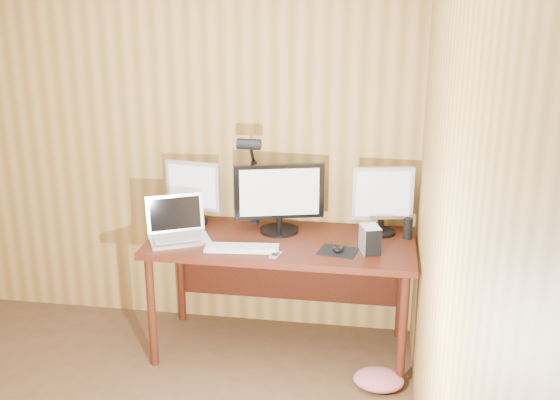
% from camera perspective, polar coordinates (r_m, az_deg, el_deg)
% --- Properties ---
extents(desk, '(1.60, 0.70, 0.75)m').
position_cam_1_polar(desk, '(4.07, 0.27, -4.73)').
color(desk, '#40180D').
rests_on(desk, floor).
extents(monitor_center, '(0.54, 0.24, 0.43)m').
position_cam_1_polar(monitor_center, '(4.02, -0.07, 0.24)').
color(monitor_center, black).
rests_on(monitor_center, desk).
extents(monitor_left, '(0.36, 0.17, 0.41)m').
position_cam_1_polar(monitor_left, '(4.21, -7.54, 0.80)').
color(monitor_left, black).
rests_on(monitor_left, desk).
extents(monitor_right, '(0.38, 0.18, 0.43)m').
position_cam_1_polar(monitor_right, '(4.03, 8.91, 0.13)').
color(monitor_right, black).
rests_on(monitor_right, desk).
extents(laptop, '(0.43, 0.40, 0.25)m').
position_cam_1_polar(laptop, '(4.02, -8.91, -2.44)').
color(laptop, silver).
rests_on(laptop, desk).
extents(keyboard, '(0.44, 0.17, 0.02)m').
position_cam_1_polar(keyboard, '(3.82, -3.33, -4.18)').
color(keyboard, white).
rests_on(keyboard, desk).
extents(mousepad, '(0.25, 0.22, 0.00)m').
position_cam_1_polar(mousepad, '(3.80, 5.08, -4.47)').
color(mousepad, black).
rests_on(mousepad, desk).
extents(mouse, '(0.07, 0.11, 0.04)m').
position_cam_1_polar(mouse, '(3.80, 5.09, -4.19)').
color(mouse, black).
rests_on(mouse, mousepad).
extents(hard_drive, '(0.13, 0.16, 0.16)m').
position_cam_1_polar(hard_drive, '(3.79, 7.85, -3.41)').
color(hard_drive, silver).
rests_on(hard_drive, desk).
extents(phone, '(0.07, 0.10, 0.01)m').
position_cam_1_polar(phone, '(3.73, -0.39, -4.79)').
color(phone, silver).
rests_on(phone, desk).
extents(speaker, '(0.05, 0.05, 0.13)m').
position_cam_1_polar(speaker, '(4.03, 11.07, -2.45)').
color(speaker, black).
rests_on(speaker, desk).
extents(desk_lamp, '(0.14, 0.21, 0.63)m').
position_cam_1_polar(desk_lamp, '(4.05, -2.50, 2.77)').
color(desk_lamp, black).
rests_on(desk_lamp, desk).
extents(fabric_pile, '(0.30, 0.25, 0.09)m').
position_cam_1_polar(fabric_pile, '(3.96, 8.59, -15.22)').
color(fabric_pile, '#B95966').
rests_on(fabric_pile, floor).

